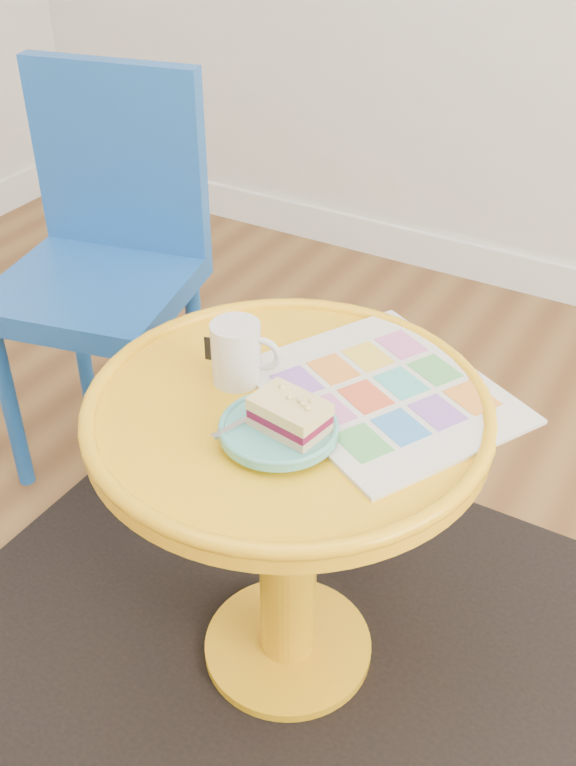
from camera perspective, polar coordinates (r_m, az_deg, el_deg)
The scene contains 9 objects.
room_walls at distance 2.39m, azimuth -12.32°, elevation 2.36°, with size 4.00×4.00×4.00m.
rug at distance 1.67m, azimuth -0.00°, elevation -17.38°, with size 1.30×1.10×0.01m, color black.
side_table at distance 1.37m, azimuth -0.00°, elevation -6.93°, with size 0.61×0.61×0.58m.
chair at distance 1.89m, azimuth -12.10°, elevation 8.57°, with size 0.46×0.46×0.88m.
newspaper at distance 1.29m, azimuth 6.39°, elevation -0.59°, with size 0.37×0.31×0.01m, color silver.
mug at distance 1.29m, azimuth -3.39°, elevation 2.13°, with size 0.11×0.08×0.10m.
plate at distance 1.19m, azimuth -0.63°, elevation -3.15°, with size 0.17×0.17×0.02m.
cake_slice at distance 1.17m, azimuth 0.12°, elevation -2.11°, with size 0.11×0.08×0.04m.
fork at distance 1.20m, azimuth -2.11°, elevation -2.12°, with size 0.06×0.14×0.00m.
Camera 1 is at (0.43, -0.45, 1.33)m, focal length 40.00 mm.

